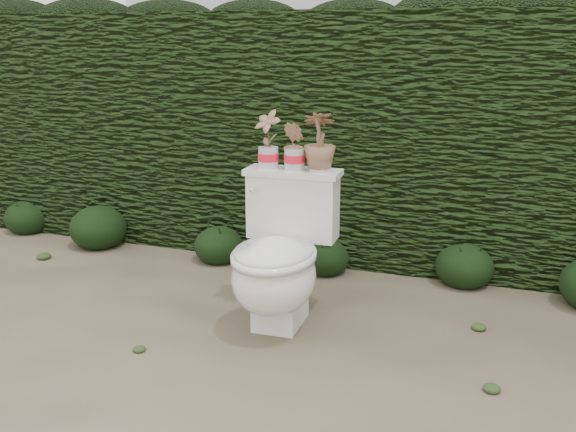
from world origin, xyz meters
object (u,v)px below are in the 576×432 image
(toilet, at_px, (279,260))
(potted_plant_left, at_px, (268,141))
(potted_plant_center, at_px, (294,147))
(potted_plant_right, at_px, (320,143))

(toilet, height_order, potted_plant_left, potted_plant_left)
(toilet, xyz_separation_m, potted_plant_center, (-0.00, 0.24, 0.54))
(potted_plant_center, xyz_separation_m, potted_plant_right, (0.13, 0.00, 0.03))
(potted_plant_left, bearing_deg, toilet, -36.46)
(potted_plant_right, bearing_deg, potted_plant_center, -16.52)
(potted_plant_left, height_order, potted_plant_center, potted_plant_left)
(potted_plant_left, bearing_deg, potted_plant_center, 24.05)
(toilet, height_order, potted_plant_center, potted_plant_center)
(toilet, relative_size, potted_plant_center, 3.32)
(potted_plant_center, bearing_deg, potted_plant_left, -132.80)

